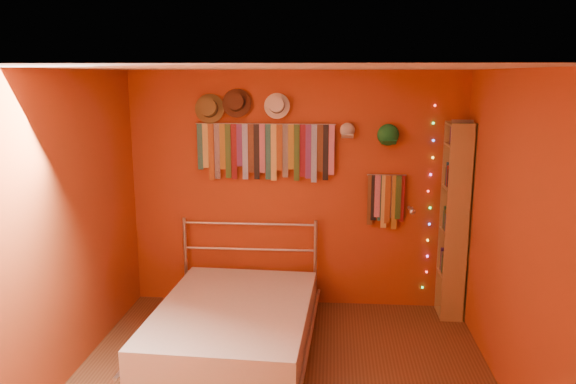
% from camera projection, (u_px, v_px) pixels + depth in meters
% --- Properties ---
extents(back_wall, '(3.50, 0.02, 2.50)m').
position_uv_depth(back_wall, '(295.00, 191.00, 5.92)').
color(back_wall, '#A3351A').
rests_on(back_wall, ground).
extents(right_wall, '(0.02, 3.50, 2.50)m').
position_uv_depth(right_wall, '(519.00, 243.00, 4.08)').
color(right_wall, '#A3351A').
rests_on(right_wall, ground).
extents(left_wall, '(0.02, 3.50, 2.50)m').
position_uv_depth(left_wall, '(56.00, 233.00, 4.35)').
color(left_wall, '#A3351A').
rests_on(left_wall, ground).
extents(ceiling, '(3.50, 3.50, 0.02)m').
position_uv_depth(ceiling, '(279.00, 68.00, 3.96)').
color(ceiling, white).
rests_on(ceiling, back_wall).
extents(tie_rack, '(1.45, 0.03, 0.60)m').
position_uv_depth(tie_rack, '(266.00, 149.00, 5.79)').
color(tie_rack, '#B9B9BE').
rests_on(tie_rack, back_wall).
extents(small_tie_rack, '(0.40, 0.03, 0.58)m').
position_uv_depth(small_tie_rack, '(386.00, 198.00, 5.80)').
color(small_tie_rack, '#B9B9BE').
rests_on(small_tie_rack, back_wall).
extents(fedora_olive, '(0.31, 0.17, 0.30)m').
position_uv_depth(fedora_olive, '(209.00, 108.00, 5.72)').
color(fedora_olive, brown).
rests_on(fedora_olive, back_wall).
extents(fedora_brown, '(0.30, 0.16, 0.29)m').
position_uv_depth(fedora_brown, '(236.00, 102.00, 5.69)').
color(fedora_brown, '#49291A').
rests_on(fedora_brown, back_wall).
extents(fedora_white, '(0.26, 0.14, 0.26)m').
position_uv_depth(fedora_white, '(277.00, 105.00, 5.66)').
color(fedora_white, white).
rests_on(fedora_white, back_wall).
extents(cap_white, '(0.17, 0.21, 0.17)m').
position_uv_depth(cap_white, '(347.00, 130.00, 5.70)').
color(cap_white, silver).
rests_on(cap_white, back_wall).
extents(cap_green, '(0.20, 0.25, 0.20)m').
position_uv_depth(cap_green, '(388.00, 135.00, 5.67)').
color(cap_green, '#1C7F36').
rests_on(cap_green, back_wall).
extents(fairy_lights, '(0.06, 0.02, 1.95)m').
position_uv_depth(fairy_lights, '(430.00, 200.00, 5.79)').
color(fairy_lights, '#FF3333').
rests_on(fairy_lights, back_wall).
extents(reading_lamp, '(0.07, 0.29, 0.08)m').
position_uv_depth(reading_lamp, '(412.00, 211.00, 5.64)').
color(reading_lamp, '#B9B9BE').
rests_on(reading_lamp, back_wall).
extents(bookshelf, '(0.25, 0.34, 2.00)m').
position_uv_depth(bookshelf, '(458.00, 220.00, 5.63)').
color(bookshelf, '#AB884D').
rests_on(bookshelf, ground).
extents(bed, '(1.52, 2.01, 0.95)m').
position_uv_depth(bed, '(234.00, 325.00, 5.10)').
color(bed, '#B9B9BE').
rests_on(bed, ground).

